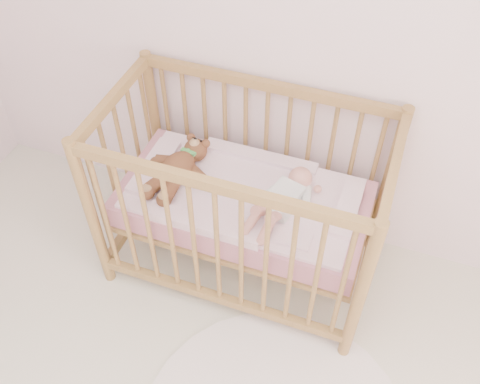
% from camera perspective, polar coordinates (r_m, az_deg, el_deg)
% --- Properties ---
extents(wall_back, '(4.00, 0.02, 2.70)m').
position_cam_1_polar(wall_back, '(2.39, 8.85, 18.46)').
color(wall_back, white).
rests_on(wall_back, floor).
extents(crib, '(1.36, 0.76, 1.00)m').
position_cam_1_polar(crib, '(2.65, 0.37, -1.03)').
color(crib, '#9F7E43').
rests_on(crib, floor).
extents(mattress, '(1.22, 0.62, 0.13)m').
position_cam_1_polar(mattress, '(2.66, 0.37, -1.24)').
color(mattress, '#C97D93').
rests_on(mattress, crib).
extents(blanket, '(1.10, 0.58, 0.06)m').
position_cam_1_polar(blanket, '(2.61, 0.37, -0.14)').
color(blanket, '#F2A7C2').
rests_on(blanket, mattress).
extents(baby, '(0.38, 0.56, 0.12)m').
position_cam_1_polar(baby, '(2.50, 4.66, -0.46)').
color(baby, white).
rests_on(baby, blanket).
extents(teddy_bear, '(0.41, 0.53, 0.13)m').
position_cam_1_polar(teddy_bear, '(2.63, -6.73, 2.65)').
color(teddy_bear, brown).
rests_on(teddy_bear, blanket).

